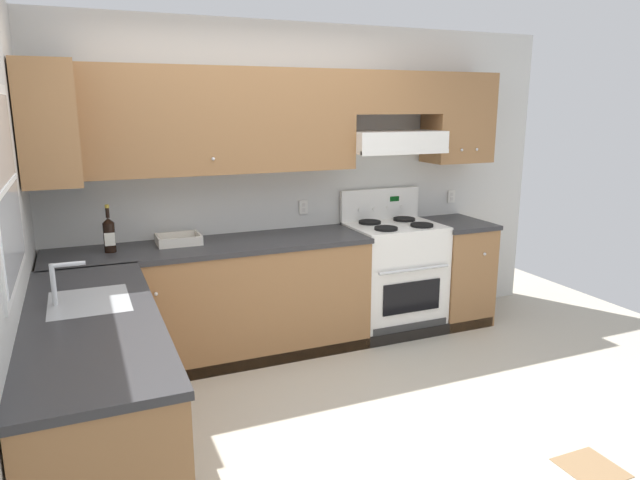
{
  "coord_description": "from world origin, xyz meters",
  "views": [
    {
      "loc": [
        -1.25,
        -2.87,
        1.91
      ],
      "look_at": [
        0.27,
        0.7,
        1.0
      ],
      "focal_mm": 32.28,
      "sensor_mm": 36.0,
      "label": 1
    }
  ],
  "objects": [
    {
      "name": "counter_back_run",
      "position": [
        0.01,
        1.24,
        0.45
      ],
      "size": [
        3.6,
        0.65,
        0.91
      ],
      "color": "olive",
      "rests_on": "ground_plane"
    },
    {
      "name": "wall_left",
      "position": [
        -1.59,
        0.23,
        1.34
      ],
      "size": [
        0.47,
        4.0,
        2.55
      ],
      "color": "silver",
      "rests_on": "ground_plane"
    },
    {
      "name": "wine_bottle",
      "position": [
        -1.07,
        1.29,
        1.04
      ],
      "size": [
        0.08,
        0.08,
        0.34
      ],
      "color": "black",
      "rests_on": "counter_back_run"
    },
    {
      "name": "ground_plane",
      "position": [
        0.0,
        0.0,
        0.0
      ],
      "size": [
        7.04,
        7.04,
        0.0
      ],
      "primitive_type": "plane",
      "color": "#B2AA99"
    },
    {
      "name": "counter_left_run",
      "position": [
        -1.24,
        -0.0,
        0.46
      ],
      "size": [
        0.63,
        1.91,
        1.13
      ],
      "color": "olive",
      "rests_on": "ground_plane"
    },
    {
      "name": "wall_back",
      "position": [
        0.39,
        1.53,
        1.48
      ],
      "size": [
        4.68,
        0.57,
        2.55
      ],
      "color": "silver",
      "rests_on": "ground_plane"
    },
    {
      "name": "bowl",
      "position": [
        -0.59,
        1.35,
        0.93
      ],
      "size": [
        0.32,
        0.25,
        0.07
      ],
      "color": "beige",
      "rests_on": "counter_back_run"
    },
    {
      "name": "stove",
      "position": [
        1.19,
        1.25,
        0.48
      ],
      "size": [
        0.76,
        0.62,
        1.2
      ],
      "color": "white",
      "rests_on": "ground_plane"
    },
    {
      "name": "floor_accent_tile",
      "position": [
        1.17,
        -0.92,
        0.0
      ],
      "size": [
        0.3,
        0.3,
        0.01
      ],
      "primitive_type": "cube",
      "color": "olive",
      "rests_on": "ground_plane"
    }
  ]
}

